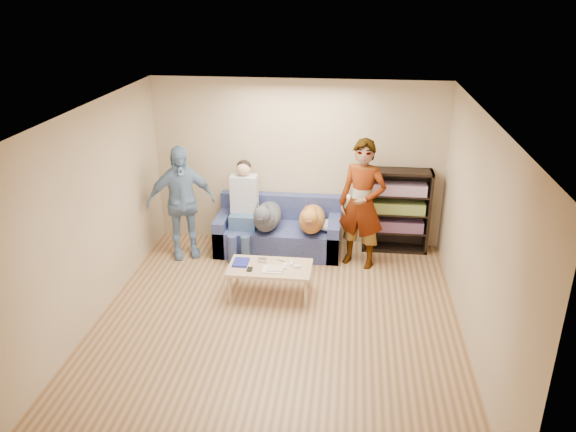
# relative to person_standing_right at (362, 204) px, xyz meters

# --- Properties ---
(ground) EXTENTS (5.00, 5.00, 0.00)m
(ground) POSITION_rel_person_standing_right_xyz_m (-1.01, -1.75, -0.95)
(ground) COLOR brown
(ground) RESTS_ON ground
(ceiling) EXTENTS (5.00, 5.00, 0.00)m
(ceiling) POSITION_rel_person_standing_right_xyz_m (-1.01, -1.75, 1.65)
(ceiling) COLOR white
(ceiling) RESTS_ON ground
(wall_back) EXTENTS (4.50, 0.00, 4.50)m
(wall_back) POSITION_rel_person_standing_right_xyz_m (-1.01, 0.75, 0.35)
(wall_back) COLOR tan
(wall_back) RESTS_ON ground
(wall_front) EXTENTS (4.50, 0.00, 4.50)m
(wall_front) POSITION_rel_person_standing_right_xyz_m (-1.01, -4.25, 0.35)
(wall_front) COLOR tan
(wall_front) RESTS_ON ground
(wall_left) EXTENTS (0.00, 5.00, 5.00)m
(wall_left) POSITION_rel_person_standing_right_xyz_m (-3.26, -1.75, 0.35)
(wall_left) COLOR tan
(wall_left) RESTS_ON ground
(wall_right) EXTENTS (0.00, 5.00, 5.00)m
(wall_right) POSITION_rel_person_standing_right_xyz_m (1.24, -1.75, 0.35)
(wall_right) COLOR tan
(wall_right) RESTS_ON ground
(blanket) EXTENTS (0.42, 0.35, 0.14)m
(blanket) POSITION_rel_person_standing_right_xyz_m (-0.46, 0.23, -0.45)
(blanket) COLOR #AAAAAF
(blanket) RESTS_ON sofa
(person_standing_right) EXTENTS (0.81, 0.68, 1.90)m
(person_standing_right) POSITION_rel_person_standing_right_xyz_m (0.00, 0.00, 0.00)
(person_standing_right) COLOR gray
(person_standing_right) RESTS_ON ground
(person_standing_left) EXTENTS (1.10, 0.80, 1.74)m
(person_standing_left) POSITION_rel_person_standing_right_xyz_m (-2.68, -0.01, -0.08)
(person_standing_left) COLOR #7791BF
(person_standing_left) RESTS_ON ground
(held_controller) EXTENTS (0.05, 0.13, 0.03)m
(held_controller) POSITION_rel_person_standing_right_xyz_m (-0.20, -0.20, 0.18)
(held_controller) COLOR silver
(held_controller) RESTS_ON person_standing_right
(notebook_blue) EXTENTS (0.20, 0.26, 0.03)m
(notebook_blue) POSITION_rel_person_standing_right_xyz_m (-1.59, -0.99, -0.52)
(notebook_blue) COLOR navy
(notebook_blue) RESTS_ON coffee_table
(papers) EXTENTS (0.26, 0.20, 0.02)m
(papers) POSITION_rel_person_standing_right_xyz_m (-1.14, -1.14, -0.52)
(papers) COLOR white
(papers) RESTS_ON coffee_table
(magazine) EXTENTS (0.22, 0.17, 0.01)m
(magazine) POSITION_rel_person_standing_right_xyz_m (-1.11, -1.12, -0.51)
(magazine) COLOR beige
(magazine) RESTS_ON coffee_table
(camera_silver) EXTENTS (0.11, 0.06, 0.05)m
(camera_silver) POSITION_rel_person_standing_right_xyz_m (-1.31, -0.92, -0.51)
(camera_silver) COLOR #B3B4B8
(camera_silver) RESTS_ON coffee_table
(controller_a) EXTENTS (0.04, 0.13, 0.03)m
(controller_a) POSITION_rel_person_standing_right_xyz_m (-0.91, -0.94, -0.52)
(controller_a) COLOR silver
(controller_a) RESTS_ON coffee_table
(controller_b) EXTENTS (0.09, 0.06, 0.03)m
(controller_b) POSITION_rel_person_standing_right_xyz_m (-0.83, -1.02, -0.52)
(controller_b) COLOR silver
(controller_b) RESTS_ON coffee_table
(headphone_cup_a) EXTENTS (0.07, 0.07, 0.02)m
(headphone_cup_a) POSITION_rel_person_standing_right_xyz_m (-0.99, -1.06, -0.52)
(headphone_cup_a) COLOR silver
(headphone_cup_a) RESTS_ON coffee_table
(headphone_cup_b) EXTENTS (0.07, 0.07, 0.02)m
(headphone_cup_b) POSITION_rel_person_standing_right_xyz_m (-0.99, -0.98, -0.52)
(headphone_cup_b) COLOR white
(headphone_cup_b) RESTS_ON coffee_table
(pen_orange) EXTENTS (0.13, 0.06, 0.01)m
(pen_orange) POSITION_rel_person_standing_right_xyz_m (-1.21, -1.20, -0.53)
(pen_orange) COLOR orange
(pen_orange) RESTS_ON coffee_table
(pen_black) EXTENTS (0.13, 0.08, 0.01)m
(pen_black) POSITION_rel_person_standing_right_xyz_m (-1.07, -0.86, -0.53)
(pen_black) COLOR black
(pen_black) RESTS_ON coffee_table
(wallet) EXTENTS (0.07, 0.12, 0.02)m
(wallet) POSITION_rel_person_standing_right_xyz_m (-1.44, -1.16, -0.52)
(wallet) COLOR black
(wallet) RESTS_ON coffee_table
(sofa) EXTENTS (1.90, 0.85, 0.82)m
(sofa) POSITION_rel_person_standing_right_xyz_m (-1.26, 0.34, -0.67)
(sofa) COLOR #515B93
(sofa) RESTS_ON ground
(person_seated) EXTENTS (0.40, 0.73, 1.47)m
(person_seated) POSITION_rel_person_standing_right_xyz_m (-1.78, 0.22, -0.18)
(person_seated) COLOR #426892
(person_seated) RESTS_ON sofa
(dog_gray) EXTENTS (0.42, 1.25, 0.60)m
(dog_gray) POSITION_rel_person_standing_right_xyz_m (-1.41, 0.13, -0.31)
(dog_gray) COLOR #484B51
(dog_gray) RESTS_ON sofa
(dog_tan) EXTENTS (0.39, 1.16, 0.57)m
(dog_tan) POSITION_rel_person_standing_right_xyz_m (-0.73, 0.13, -0.32)
(dog_tan) COLOR #B46B37
(dog_tan) RESTS_ON sofa
(coffee_table) EXTENTS (1.10, 0.60, 0.42)m
(coffee_table) POSITION_rel_person_standing_right_xyz_m (-1.19, -1.04, -0.58)
(coffee_table) COLOR tan
(coffee_table) RESTS_ON ground
(bookshelf) EXTENTS (1.00, 0.34, 1.30)m
(bookshelf) POSITION_rel_person_standing_right_xyz_m (0.54, 0.58, -0.27)
(bookshelf) COLOR black
(bookshelf) RESTS_ON ground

